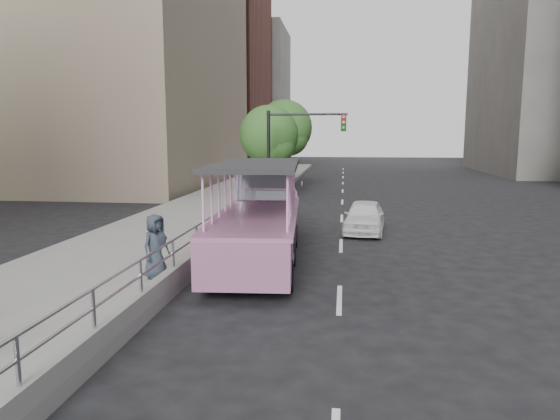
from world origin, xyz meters
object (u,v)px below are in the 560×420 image
object	(u,v)px
pedestrian_far	(156,246)
street_tree_far	(285,130)
duck_boat	(261,222)
car	(364,216)
traffic_signal	(291,144)
street_tree_near	(270,137)
parking_sign	(247,192)

from	to	relation	value
pedestrian_far	street_tree_far	distance (m)	23.91
duck_boat	car	xyz separation A→B (m)	(3.49, 4.66, -0.51)
duck_boat	traffic_signal	xyz separation A→B (m)	(-0.13, 10.52, 2.34)
car	street_tree_far	xyz separation A→B (m)	(-5.02, 15.28, 3.65)
duck_boat	traffic_signal	size ratio (longest dim) A/B	1.84
duck_boat	street_tree_near	size ratio (longest dim) A/B	1.67
pedestrian_far	street_tree_near	xyz separation A→B (m)	(0.35, 17.69, 2.69)
pedestrian_far	traffic_signal	distance (m)	14.59
duck_boat	street_tree_far	size ratio (longest dim) A/B	1.48
car	street_tree_far	bearing A→B (deg)	113.92
street_tree_far	car	bearing A→B (deg)	-71.83
traffic_signal	street_tree_far	xyz separation A→B (m)	(-1.40, 9.43, 0.81)
street_tree_far	street_tree_near	bearing A→B (deg)	-91.91
parking_sign	street_tree_near	size ratio (longest dim) A/B	0.51
street_tree_near	street_tree_far	world-z (taller)	street_tree_far
traffic_signal	street_tree_near	distance (m)	3.80
car	traffic_signal	size ratio (longest dim) A/B	0.74
pedestrian_far	street_tree_near	world-z (taller)	street_tree_near
pedestrian_far	car	bearing A→B (deg)	-7.40
car	street_tree_far	distance (m)	16.49
duck_boat	street_tree_far	bearing A→B (deg)	94.37
duck_boat	car	size ratio (longest dim) A/B	2.49
pedestrian_far	street_tree_near	distance (m)	17.90
duck_boat	street_tree_near	bearing A→B (deg)	97.05
car	street_tree_near	world-z (taller)	street_tree_near
duck_boat	street_tree_far	world-z (taller)	street_tree_far
parking_sign	street_tree_far	bearing A→B (deg)	91.92
traffic_signal	pedestrian_far	bearing A→B (deg)	-97.77
duck_boat	pedestrian_far	distance (m)	4.28
traffic_signal	street_tree_far	distance (m)	9.57
parking_sign	street_tree_far	distance (m)	17.62
duck_boat	car	distance (m)	5.85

